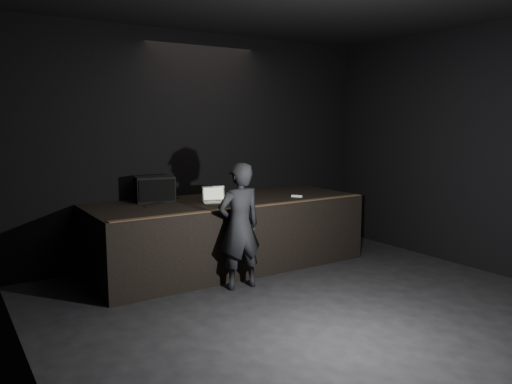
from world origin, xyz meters
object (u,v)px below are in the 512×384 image
object	(u,v)px
stage_riser	(227,233)
beer_can	(245,200)
stage_monitor	(155,189)
laptop	(214,198)
person	(239,226)

from	to	relation	value
stage_riser	beer_can	world-z (taller)	beer_can
stage_monitor	laptop	world-z (taller)	stage_monitor
stage_riser	stage_monitor	size ratio (longest dim) A/B	6.65
stage_riser	laptop	size ratio (longest dim) A/B	10.10
laptop	beer_can	size ratio (longest dim) A/B	2.39
laptop	person	world-z (taller)	person
stage_riser	person	size ratio (longest dim) A/B	2.45
person	beer_can	bearing A→B (deg)	-128.86
stage_monitor	person	bearing A→B (deg)	-56.36
person	stage_riser	bearing A→B (deg)	-108.65
stage_riser	stage_monitor	distance (m)	1.24
laptop	beer_can	xyz separation A→B (m)	(0.23, -0.47, 0.02)
stage_monitor	laptop	size ratio (longest dim) A/B	1.52
stage_monitor	person	distance (m)	1.56
laptop	person	bearing A→B (deg)	-76.79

